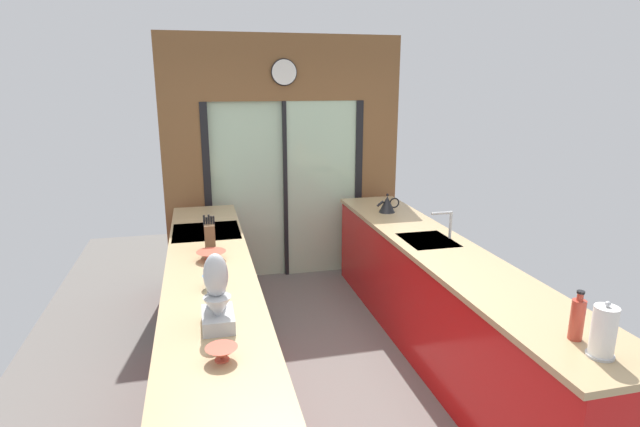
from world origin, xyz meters
TOP-DOWN VIEW (x-y plane):
  - ground_plane at (0.00, 0.60)m, footprint 5.04×7.60m
  - back_wall_unit at (0.00, 2.40)m, footprint 2.64×0.12m
  - left_counter_run at (-0.91, 0.13)m, footprint 0.62×3.80m
  - right_counter_run at (0.91, 0.30)m, footprint 0.62×3.80m
  - sink_faucet at (1.05, 0.55)m, footprint 0.19×0.02m
  - oven_range at (-0.91, 1.25)m, footprint 0.60×0.60m
  - mixing_bowl_near at (-0.89, -0.97)m, footprint 0.16×0.16m
  - mixing_bowl_mid at (-0.89, -0.06)m, footprint 0.15×0.15m
  - mixing_bowl_far at (-0.89, 0.47)m, footprint 0.22×0.22m
  - knife_block at (-0.89, 0.72)m, footprint 0.09×0.14m
  - stand_mixer at (-0.89, -0.61)m, footprint 0.17×0.27m
  - kettle at (0.89, 1.51)m, footprint 0.25×0.16m
  - soap_bottle at (0.89, -1.19)m, footprint 0.07×0.07m
  - paper_towel_roll at (0.89, -1.36)m, footprint 0.13×0.13m

SIDE VIEW (x-z plane):
  - ground_plane at x=0.00m, z-range -0.02..0.00m
  - oven_range at x=-0.91m, z-range 0.00..0.92m
  - right_counter_run at x=0.91m, z-range 0.00..0.92m
  - left_counter_run at x=-0.91m, z-range 0.01..0.93m
  - mixing_bowl_far at x=-0.89m, z-range 0.92..0.99m
  - mixing_bowl_near at x=-0.89m, z-range 0.92..0.99m
  - mixing_bowl_mid at x=-0.89m, z-range 0.92..1.01m
  - kettle at x=0.89m, z-range 0.91..1.10m
  - knife_block at x=-0.89m, z-range 0.89..1.17m
  - soap_bottle at x=0.89m, z-range 0.90..1.17m
  - paper_towel_roll at x=0.89m, z-range 0.90..1.19m
  - sink_faucet at x=1.05m, z-range 0.96..1.20m
  - stand_mixer at x=-0.89m, z-range 0.87..1.29m
  - back_wall_unit at x=0.00m, z-range 0.17..2.87m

